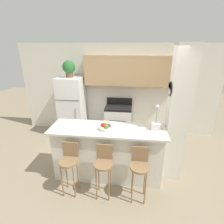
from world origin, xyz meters
TOP-DOWN VIEW (x-y plane):
  - ground_plane at (0.00, 0.00)m, footprint 14.00×14.00m
  - wall_back at (0.16, 1.94)m, footprint 5.60×0.38m
  - pillar_right at (1.26, 0.17)m, footprint 0.38×0.32m
  - counter_bar at (0.00, 0.00)m, footprint 2.15×0.67m
  - refrigerator at (-1.25, 1.63)m, footprint 0.67×0.68m
  - stove_range at (0.07, 1.68)m, footprint 0.73×0.60m
  - bar_stool_left at (-0.60, -0.49)m, footprint 0.32×0.32m
  - bar_stool_mid at (0.00, -0.49)m, footprint 0.32×0.32m
  - bar_stool_right at (0.60, -0.49)m, footprint 0.32×0.32m
  - potted_plant_on_fridge at (-1.25, 1.63)m, footprint 0.34×0.34m
  - orchid_vase at (0.87, 0.07)m, footprint 0.15×0.15m
  - fruit_bowl at (-0.02, -0.04)m, footprint 0.26×0.26m
  - trash_bin at (-0.69, 1.40)m, footprint 0.28×0.28m

SIDE VIEW (x-z plane):
  - ground_plane at x=0.00m, z-range 0.00..0.00m
  - trash_bin at x=-0.69m, z-range 0.00..0.38m
  - stove_range at x=0.07m, z-range -0.07..1.00m
  - counter_bar at x=0.00m, z-range 0.00..1.07m
  - bar_stool_left at x=-0.60m, z-range 0.15..1.11m
  - bar_stool_mid at x=0.00m, z-range 0.15..1.11m
  - bar_stool_right at x=0.60m, z-range 0.15..1.11m
  - refrigerator at x=-1.25m, z-range 0.00..1.70m
  - fruit_bowl at x=-0.02m, z-range 1.05..1.17m
  - orchid_vase at x=0.87m, z-range 0.93..1.40m
  - pillar_right at x=1.26m, z-range 0.00..2.55m
  - wall_back at x=0.16m, z-range 0.25..2.80m
  - potted_plant_on_fridge at x=-1.25m, z-range 1.72..2.15m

